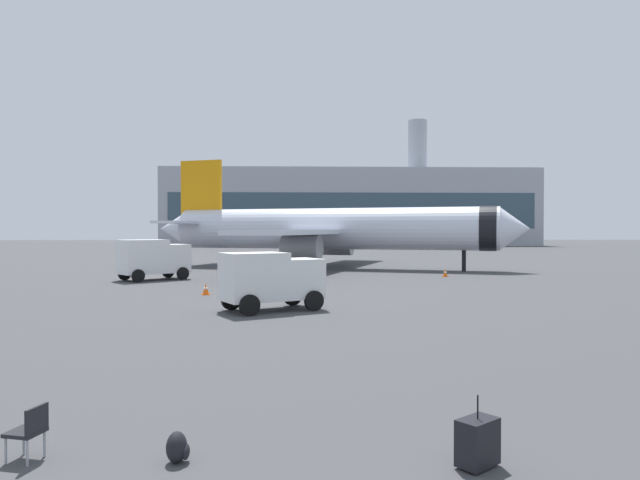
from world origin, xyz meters
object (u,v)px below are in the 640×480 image
safety_cone_outer (243,263)px  gate_chair (29,429)px  cargo_van (271,278)px  traveller_backpack (178,448)px  rolling_suitcase (478,442)px  safety_cone_mid (233,265)px  safety_cone_far (445,273)px  airplane_at_gate (329,229)px  safety_cone_near (206,289)px  service_truck (153,258)px

safety_cone_outer → gate_chair: bearing=-88.5°
cargo_van → traveller_backpack: size_ratio=10.05×
rolling_suitcase → safety_cone_mid: bearing=100.9°
cargo_van → safety_cone_mid: cargo_van is taller
safety_cone_far → safety_cone_outer: bearing=141.1°
airplane_at_gate → safety_cone_outer: bearing=156.2°
gate_chair → traveller_backpack: bearing=-4.0°
safety_cone_far → safety_cone_outer: 21.48m
cargo_van → safety_cone_outer: bearing=97.6°
safety_cone_mid → safety_cone_far: bearing=-31.6°
safety_cone_near → airplane_at_gate: bearing=69.8°
rolling_suitcase → gate_chair: size_ratio=1.28×
safety_cone_near → gate_chair: gate_chair is taller
safety_cone_far → gate_chair: size_ratio=0.69×
service_truck → gate_chair: 33.32m
safety_cone_mid → traveller_backpack: 45.91m
service_truck → gate_chair: bearing=-79.2°
airplane_at_gate → service_truck: 17.96m
rolling_suitcase → gate_chair: 6.92m
airplane_at_gate → safety_cone_near: (-7.94, -21.56, -3.35)m
traveller_backpack → airplane_at_gate: bearing=84.1°
safety_cone_far → rolling_suitcase: 36.37m
safety_cone_outer → safety_cone_near: bearing=-89.2°
safety_cone_near → rolling_suitcase: (7.85, -23.63, 0.09)m
service_truck → safety_cone_near: bearing=-61.1°
safety_cone_mid → safety_cone_outer: size_ratio=0.85×
safety_cone_far → traveller_backpack: 37.38m
airplane_at_gate → rolling_suitcase: airplane_at_gate is taller
service_truck → safety_cone_far: size_ratio=8.63×
gate_chair → service_truck: bearing=100.8°
safety_cone_near → safety_cone_far: (16.38, 11.73, -0.01)m
cargo_van → safety_cone_far: bearing=55.5°
cargo_van → safety_cone_mid: bearing=99.6°
cargo_van → service_truck: bearing=119.8°
service_truck → rolling_suitcase: size_ratio=4.65×
safety_cone_mid → gate_chair: bearing=-87.6°
safety_cone_outer → traveller_backpack: safety_cone_outer is taller
service_truck → safety_cone_mid: service_truck is taller
cargo_van → traveller_backpack: bearing=-92.2°
airplane_at_gate → rolling_suitcase: size_ratio=31.58×
safety_cone_near → safety_cone_far: size_ratio=1.05×
service_truck → safety_cone_outer: bearing=72.4°
safety_cone_mid → rolling_suitcase: (8.84, -46.06, 0.10)m
airplane_at_gate → safety_cone_mid: (-8.93, 0.87, -3.36)m
service_truck → gate_chair: size_ratio=5.95×
rolling_suitcase → service_truck: bearing=111.6°
safety_cone_outer → service_truck: bearing=-107.6°
traveller_backpack → safety_cone_outer: bearing=94.3°
safety_cone_near → rolling_suitcase: size_ratio=0.56×
safety_cone_near → safety_cone_mid: 22.45m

